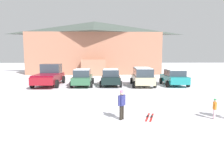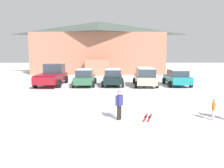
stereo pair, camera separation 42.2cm
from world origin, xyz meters
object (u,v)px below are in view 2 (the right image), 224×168
object	(u,v)px
parked_green_coupe	(85,77)
skier_child_in_orange_jacket	(214,108)
parked_teal_hatchback	(177,77)
ski_lodge	(99,47)
skier_teen_in_navy_coat	(119,103)
pickup_truck	(52,75)
parked_black_sedan	(113,77)
pair_of_skis	(148,117)
parked_beige_suv	(145,76)

from	to	relation	value
parked_green_coupe	skier_child_in_orange_jacket	bearing A→B (deg)	-57.81
parked_teal_hatchback	ski_lodge	bearing A→B (deg)	117.76
skier_child_in_orange_jacket	skier_teen_in_navy_coat	bearing A→B (deg)	178.93
parked_teal_hatchback	pickup_truck	distance (m)	12.67
parked_green_coupe	parked_black_sedan	distance (m)	2.83
skier_child_in_orange_jacket	pair_of_skis	xyz separation A→B (m)	(-3.04, 0.39, -0.54)
ski_lodge	pair_of_skis	distance (m)	28.25
ski_lodge	parked_teal_hatchback	world-z (taller)	ski_lodge
pickup_truck	pair_of_skis	bearing A→B (deg)	-56.96
skier_child_in_orange_jacket	skier_teen_in_navy_coat	size ratio (longest dim) A/B	0.70
ski_lodge	skier_child_in_orange_jacket	size ratio (longest dim) A/B	22.00
parked_beige_suv	parked_teal_hatchback	bearing A→B (deg)	2.45
parked_black_sedan	skier_teen_in_navy_coat	bearing A→B (deg)	-89.35
parked_green_coupe	skier_teen_in_navy_coat	xyz separation A→B (m)	(2.96, -11.70, -0.05)
ski_lodge	parked_teal_hatchback	distance (m)	18.82
parked_beige_suv	skier_child_in_orange_jacket	bearing A→B (deg)	-82.97
parked_green_coupe	pickup_truck	distance (m)	3.46
parked_green_coupe	parked_black_sedan	size ratio (longest dim) A/B	1.09
parked_black_sedan	parked_beige_suv	distance (m)	3.18
parked_teal_hatchback	pair_of_skis	size ratio (longest dim) A/B	2.89
ski_lodge	skier_child_in_orange_jacket	distance (m)	29.11
skier_child_in_orange_jacket	pickup_truck	bearing A→B (deg)	131.21
ski_lodge	pickup_truck	world-z (taller)	ski_lodge
pickup_truck	pair_of_skis	xyz separation A→B (m)	(7.79, -11.98, -0.98)
parked_teal_hatchback	skier_child_in_orange_jacket	distance (m)	11.84
skier_teen_in_navy_coat	pair_of_skis	size ratio (longest dim) A/B	0.95
ski_lodge	parked_green_coupe	xyz separation A→B (m)	(-0.64, -16.26, -3.55)
parked_teal_hatchback	skier_child_in_orange_jacket	bearing A→B (deg)	-98.86
pair_of_skis	parked_teal_hatchback	bearing A→B (deg)	66.71
parked_black_sedan	skier_child_in_orange_jacket	size ratio (longest dim) A/B	4.22
parked_black_sedan	skier_child_in_orange_jacket	bearing A→B (deg)	-68.65
parked_black_sedan	skier_child_in_orange_jacket	world-z (taller)	parked_black_sedan
pickup_truck	skier_child_in_orange_jacket	distance (m)	16.45
parked_black_sedan	parked_teal_hatchback	world-z (taller)	parked_black_sedan
parked_black_sedan	skier_teen_in_navy_coat	xyz separation A→B (m)	(0.13, -11.67, -0.06)
parked_black_sedan	skier_teen_in_navy_coat	distance (m)	11.67
ski_lodge	parked_beige_suv	size ratio (longest dim) A/B	4.47
parked_black_sedan	pair_of_skis	xyz separation A→B (m)	(1.55, -11.36, -0.83)
pickup_truck	ski_lodge	bearing A→B (deg)	75.52
parked_beige_suv	pickup_truck	xyz separation A→B (m)	(-9.41, 0.82, 0.03)
parked_green_coupe	skier_teen_in_navy_coat	distance (m)	12.07
parked_beige_suv	pickup_truck	world-z (taller)	pickup_truck
parked_black_sedan	pickup_truck	world-z (taller)	pickup_truck
skier_child_in_orange_jacket	parked_beige_suv	bearing A→B (deg)	97.03
skier_teen_in_navy_coat	pair_of_skis	xyz separation A→B (m)	(1.42, 0.31, -0.77)
parked_teal_hatchback	parked_beige_suv	bearing A→B (deg)	-177.55
skier_child_in_orange_jacket	parked_green_coupe	bearing A→B (deg)	122.19
pickup_truck	skier_child_in_orange_jacket	bearing A→B (deg)	-48.79
parked_green_coupe	skier_child_in_orange_jacket	xyz separation A→B (m)	(7.42, -11.79, -0.29)
pickup_truck	parked_teal_hatchback	bearing A→B (deg)	-3.06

